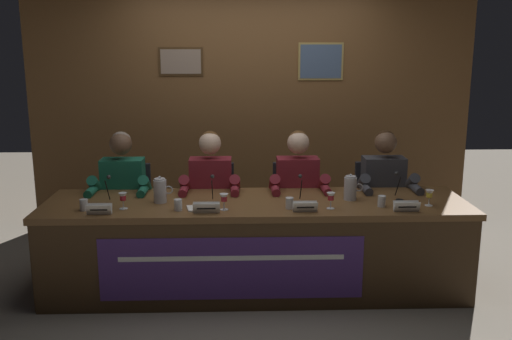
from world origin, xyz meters
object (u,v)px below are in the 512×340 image
Objects in this scene: microphone_center_right at (301,195)px; chair_far_right at (378,214)px; conference_table at (256,233)px; microphone_far_right at (399,191)px; juice_glass_far_right at (429,195)px; water_cup_center_left at (178,205)px; juice_glass_center_right at (331,198)px; juice_glass_far_left at (123,198)px; chair_center_left at (212,215)px; water_cup_center_right at (290,204)px; document_stack_center_left at (202,208)px; panelist_far_right at (385,190)px; microphone_center_left at (212,195)px; water_pitcher_right_side at (350,188)px; water_pitcher_left_side at (160,191)px; water_cup_far_left at (84,205)px; nameplate_far_right at (407,206)px; panelist_far_left at (122,192)px; panelist_center_left at (210,192)px; chair_far_left at (128,216)px; water_cup_far_right at (382,202)px; chair_center_right at (295,215)px; nameplate_far_left at (99,209)px; microphone_far_left at (107,196)px; panelist_center_right at (298,191)px.

microphone_center_right reaches higher than chair_far_right.
conference_table is 15.35× the size of microphone_far_right.
water_cup_center_left is at bearing -178.10° from juice_glass_far_right.
juice_glass_far_left is at bearing 178.37° from juice_glass_center_right.
chair_center_left is 10.45× the size of water_cup_center_right.
water_cup_center_right is 0.66m from document_stack_center_left.
juice_glass_far_right is (0.76, 0.06, 0.00)m from juice_glass_center_right.
microphone_center_right is 0.94m from panelist_far_right.
juice_glass_far_left is at bearing -171.67° from microphone_center_left.
juice_glass_far_left is 0.59m from document_stack_center_left.
water_pitcher_right_side is (1.09, 0.10, 0.02)m from microphone_center_left.
water_cup_center_right is 0.40× the size of water_pitcher_left_side.
water_cup_far_left reaches higher than nameplate_far_right.
juice_glass_center_right is at bearing -11.67° from conference_table.
chair_center_left is at bearing 76.14° from water_cup_center_left.
microphone_far_right reaches higher than water_cup_center_right.
juice_glass_center_right reaches higher than document_stack_center_left.
panelist_far_left is at bearing 132.44° from water_pitcher_left_side.
juice_glass_far_right is 0.60m from water_pitcher_right_side.
panelist_center_left is 1.00× the size of panelist_far_right.
panelist_center_left is at bearing 161.00° from juice_glass_far_right.
document_stack_center_left is (-1.55, -0.80, 0.31)m from chair_far_right.
chair_far_left is 10.45× the size of water_cup_far_right.
chair_center_right reaches higher than water_cup_center_left.
water_cup_center_right is (1.39, 0.11, -0.00)m from nameplate_far_left.
microphone_far_left is 1.74× the size of juice_glass_far_right.
juice_glass_center_right is (1.68, -0.84, 0.39)m from chair_far_left.
microphone_center_left is 0.24× the size of chair_far_right.
microphone_center_right is (0.35, 0.02, 0.30)m from conference_table.
panelist_far_right is 0.74m from nameplate_far_right.
water_cup_center_left is at bearing -103.86° from chair_center_left.
water_pitcher_left_side is at bearing 170.42° from nameplate_far_right.
chair_far_left is 1.12m from microphone_center_left.
microphone_far_left and microphone_center_right have the same top height.
chair_center_right is 1.04m from water_cup_far_right.
panelist_far_right reaches higher than juice_glass_far_right.
microphone_center_left is 0.90m from juice_glass_center_right.
water_cup_center_right is (-0.13, -0.63, 0.07)m from panelist_center_right.
panelist_center_right is 14.30× the size of water_cup_far_right.
panelist_center_left is at bearing 153.55° from nameplate_far_right.
microphone_center_right reaches higher than document_stack_center_left.
panelist_far_left is at bearing 159.25° from juice_glass_center_right.
water_cup_center_left is at bearing -1.77° from water_cup_far_left.
microphone_far_right is at bearing -30.19° from panelist_center_right.
document_stack_center_left reaches higher than conference_table.
panelist_far_left reaches higher than water_pitcher_right_side.
chair_far_right is 7.16× the size of juice_glass_far_right.
water_pitcher_right_side is at bearing 161.47° from juice_glass_far_right.
conference_table is 3.74× the size of chair_center_right.
panelist_far_right is at bearing 15.56° from juice_glass_far_left.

